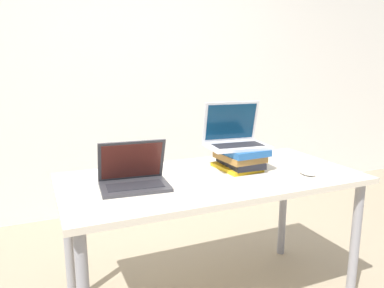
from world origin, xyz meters
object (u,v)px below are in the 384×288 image
(book_stack, at_px, (240,158))
(laptop_on_books, at_px, (235,138))
(laptop_left, at_px, (134,178))
(mouse, at_px, (307,172))
(wireless_keyboard, at_px, (263,179))

(book_stack, distance_m, laptop_on_books, 0.11)
(book_stack, bearing_deg, laptop_left, -173.80)
(mouse, bearing_deg, laptop_on_books, 135.84)
(wireless_keyboard, bearing_deg, mouse, -4.17)
(laptop_left, relative_size, mouse, 3.09)
(laptop_left, height_order, wireless_keyboard, laptop_left)
(laptop_on_books, bearing_deg, wireless_keyboard, -85.77)
(wireless_keyboard, xyz_separation_m, mouse, (0.26, -0.02, 0.01))
(book_stack, bearing_deg, laptop_on_books, 116.57)
(laptop_left, xyz_separation_m, laptop_on_books, (0.60, 0.10, 0.13))
(book_stack, relative_size, wireless_keyboard, 0.92)
(book_stack, bearing_deg, mouse, -42.29)
(laptop_left, relative_size, wireless_keyboard, 1.09)
(laptop_on_books, bearing_deg, laptop_left, -170.67)
(laptop_on_books, xyz_separation_m, mouse, (0.28, -0.27, -0.16))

